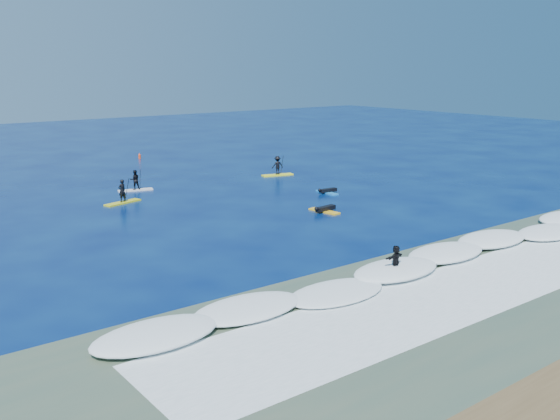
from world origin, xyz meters
TOP-DOWN VIEW (x-y plane):
  - ground at (0.00, 0.00)m, footprint 160.00×160.00m
  - shallow_water at (0.00, -14.00)m, footprint 90.00×13.00m
  - breaking_wave at (0.00, -10.00)m, footprint 40.00×6.00m
  - whitewater at (0.00, -13.00)m, footprint 34.00×5.00m
  - sup_paddler_left at (-6.73, 12.10)m, footprint 2.84×1.39m
  - sup_paddler_center at (-4.13, 15.68)m, footprint 2.70×1.27m
  - sup_paddler_right at (8.59, 14.38)m, footprint 2.87×1.37m
  - prone_paddler_near at (2.71, 1.54)m, footprint 1.83×2.35m
  - prone_paddler_far at (6.91, 6.00)m, footprint 1.68×2.13m
  - wave_surfer at (-3.19, -10.00)m, footprint 1.83×0.62m
  - marker_buoy at (3.35, 30.89)m, footprint 0.25×0.25m

SIDE VIEW (x-z plane):
  - ground at x=0.00m, z-range 0.00..0.00m
  - breaking_wave at x=0.00m, z-range -0.15..0.15m
  - whitewater at x=0.00m, z-range -0.01..0.01m
  - shallow_water at x=0.00m, z-range 0.00..0.01m
  - prone_paddler_far at x=6.91m, z-range -0.07..0.37m
  - prone_paddler_near at x=2.71m, z-range -0.08..0.40m
  - marker_buoy at x=3.35m, z-range -0.04..0.57m
  - sup_paddler_left at x=-6.73m, z-range -0.36..1.57m
  - sup_paddler_center at x=-4.13m, z-range -0.23..1.60m
  - wave_surfer at x=-3.19m, z-range 0.10..1.41m
  - sup_paddler_right at x=8.59m, z-range -0.21..1.74m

